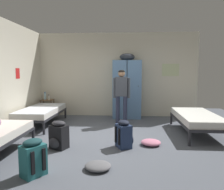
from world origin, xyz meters
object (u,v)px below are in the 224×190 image
Objects in this scene: shelf_unit at (47,106)px; clothes_pile_pink at (151,142)px; clothes_pile_grey at (98,166)px; person_traveler at (122,92)px; backpack_black at (59,136)px; locker_bank at (127,88)px; bed_left_rear at (41,112)px; backpack_navy at (124,134)px; bed_right at (197,118)px; backpack_teal at (33,158)px; lotion_bottle at (49,97)px; water_bottle at (45,96)px.

shelf_unit is 4.12m from clothes_pile_pink.
clothes_pile_grey is at bearing -128.57° from clothes_pile_pink.
person_traveler reaches higher than shelf_unit.
backpack_black reaches higher than clothes_pile_pink.
clothes_pile_grey is (-0.44, -3.81, -0.92)m from locker_bank.
backpack_navy is (2.35, -1.66, -0.12)m from bed_left_rear.
backpack_navy reaches higher than bed_right.
backpack_teal is (-1.30, -1.28, 0.00)m from backpack_navy.
bed_right is 4.60m from lotion_bottle.
lotion_bottle is 0.31× the size of backpack_navy.
backpack_black is at bearing -119.07° from person_traveler.
bed_left_rear is 2.33m from person_traveler.
locker_bank is at bearing 83.43° from clothes_pile_grey.
person_traveler is at bearing 69.64° from backpack_teal.
person_traveler reaches higher than backpack_teal.
locker_bank reaches higher than bed_right.
bed_right is 3.45× the size of backpack_black.
locker_bank is at bearing 88.93° from backpack_navy.
backpack_black is 1.25m from clothes_pile_grey.
bed_left_rear is 4.13m from bed_right.
water_bottle is (-2.73, 0.04, -0.29)m from locker_bank.
clothes_pile_pink is (0.55, 0.16, -0.20)m from backpack_navy.
backpack_teal is 1.34× the size of clothes_pile_grey.
bed_left_rear is 1.25m from water_bottle.
bed_right is (1.69, -1.71, -0.59)m from locker_bank.
backpack_teal is at bearing -71.48° from water_bottle.
clothes_pile_pink is (-1.20, -0.92, -0.32)m from bed_right.
bed_left_rear is 4.61× the size of clothes_pile_grey.
person_traveler is at bearing 109.98° from clothes_pile_pink.
backpack_teal is at bearing -163.94° from clothes_pile_grey.
clothes_pile_grey is (-0.29, -2.97, -0.88)m from person_traveler.
locker_bank is 8.41× the size of water_bottle.
person_traveler is 2.73m from water_bottle.
bed_right is 3.45× the size of backpack_navy.
bed_right is (4.34, -1.73, 0.04)m from shelf_unit.
bed_left_rear is 1.16m from lotion_bottle.
water_bottle is at bearing 158.20° from lotion_bottle.
person_traveler is 9.08× the size of lotion_bottle.
locker_bank is 2.72m from bed_left_rear.
backpack_navy is at bearing 7.08° from backpack_black.
backpack_navy is (0.10, -1.95, -0.67)m from person_traveler.
clothes_pile_pink is at bearing 16.23° from backpack_navy.
person_traveler reaches higher than water_bottle.
person_traveler is 2.10m from clothes_pile_pink.
backpack_black reaches higher than bed_left_rear.
shelf_unit is 4.67m from bed_right.
locker_bank is at bearing 134.71° from bed_right.
bed_left_rear is at bearing 120.48° from backpack_black.
shelf_unit reaches higher than clothes_pile_pink.
person_traveler is at bearing -18.93° from water_bottle.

